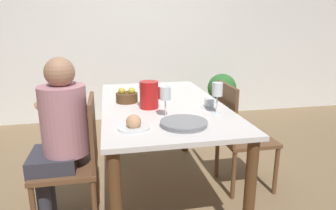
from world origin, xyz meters
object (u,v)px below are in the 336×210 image
Objects in this scene: serving_tray at (184,123)px; chair_person_side at (76,159)px; teacup_near_person at (209,104)px; fruit_bowl at (127,97)px; wine_glass_water at (165,95)px; wine_glass_juice at (217,91)px; potted_plant at (222,93)px; bread_plate at (134,124)px; person_seated at (60,130)px; red_pitcher at (149,95)px; chair_opposite at (239,134)px.

chair_person_side is at bearing 157.92° from serving_tray.
fruit_bowl is at bearing 154.95° from teacup_near_person.
wine_glass_juice is at bearing 1.92° from wine_glass_water.
potted_plant is (1.07, 2.07, -0.33)m from serving_tray.
chair_person_side is at bearing 144.61° from bread_plate.
person_seated is 1.08m from wine_glass_juice.
wine_glass_water is 0.51m from fruit_bowl.
chair_person_side is 1.27× the size of potted_plant.
potted_plant is at bearing 56.34° from bread_plate.
fruit_bowl is (0.47, 0.35, 0.12)m from person_seated.
person_seated is 1.64× the size of potted_plant.
chair_person_side is at bearing 175.50° from wine_glass_juice.
serving_tray reaches higher than potted_plant.
teacup_near_person is at bearing -25.05° from fruit_bowl.
chair_person_side is at bearing -174.95° from teacup_near_person.
person_seated reaches higher than teacup_near_person.
wine_glass_juice reaches higher than bread_plate.
wine_glass_juice is at bearing -28.14° from red_pitcher.
serving_tray is at bearing -64.70° from fruit_bowl.
teacup_near_person is at bearing 25.39° from wine_glass_water.
teacup_near_person is 0.69m from bread_plate.
chair_opposite is 4.56× the size of red_pitcher.
red_pitcher is at bearing 106.68° from wine_glass_water.
red_pitcher reaches higher than serving_tray.
red_pitcher is 1.03× the size of bread_plate.
potted_plant is at bearing 163.62° from chair_opposite.
person_seated reaches higher than potted_plant.
wine_glass_juice is 0.38m from serving_tray.
fruit_bowl is (0.00, 0.63, 0.02)m from bread_plate.
wine_glass_water is 0.32m from bread_plate.
chair_opposite is 4.15× the size of wine_glass_juice.
wine_glass_water is (0.60, -0.09, 0.44)m from chair_person_side.
chair_opposite is at bearing -79.95° from chair_person_side.
teacup_near_person is 0.46m from serving_tray.
chair_person_side reaches higher than fruit_bowl.
bread_plate is at bearing -61.50° from chair_opposite.
chair_opposite reaches higher than serving_tray.
wine_glass_water is 0.42m from teacup_near_person.
potted_plant is (1.15, 1.88, -0.47)m from wine_glass_water.
person_seated reaches higher than serving_tray.
wine_glass_water reaches higher than chair_person_side.
chair_opposite is 0.47m from teacup_near_person.
chair_opposite reaches higher than teacup_near_person.
serving_tray is (-0.28, -0.20, -0.14)m from wine_glass_juice.
chair_opposite is at bearing 5.36° from red_pitcher.
teacup_near_person is 1.91m from potted_plant.
chair_opposite is 0.63m from wine_glass_juice.
person_seated is at bearing -135.83° from potted_plant.
chair_opposite is 4.33× the size of wine_glass_water.
serving_tray is 0.41× the size of potted_plant.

